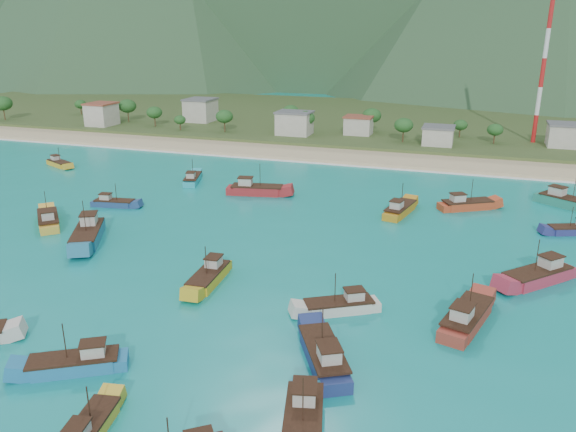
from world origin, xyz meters
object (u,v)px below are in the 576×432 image
(boat_3, at_px, (400,210))
(boat_1, at_px, (466,205))
(boat_5, at_px, (324,357))
(boat_6, at_px, (538,276))
(boat_7, at_px, (193,180))
(boat_21, at_px, (88,432))
(boat_8, at_px, (256,190))
(boat_22, at_px, (573,231))
(boat_9, at_px, (567,202))
(boat_23, at_px, (466,319))
(boat_4, at_px, (114,204))
(boat_14, at_px, (303,424))
(boat_12, at_px, (59,164))
(boat_16, at_px, (76,365))
(boat_24, at_px, (340,307))
(boat_20, at_px, (88,235))
(boat_13, at_px, (209,277))
(boat_17, at_px, (48,221))
(radio_tower, at_px, (545,58))

(boat_3, bearing_deg, boat_1, 42.73)
(boat_5, distance_m, boat_6, 36.57)
(boat_7, relative_size, boat_21, 1.13)
(boat_8, distance_m, boat_22, 60.21)
(boat_5, height_order, boat_9, boat_9)
(boat_1, relative_size, boat_23, 0.91)
(boat_4, distance_m, boat_6, 76.94)
(boat_14, bearing_deg, boat_12, -54.20)
(boat_5, relative_size, boat_16, 1.12)
(boat_24, bearing_deg, boat_5, 154.74)
(boat_20, distance_m, boat_21, 49.19)
(boat_5, height_order, boat_20, boat_20)
(boat_13, relative_size, boat_17, 1.02)
(boat_7, bearing_deg, boat_3, -27.11)
(boat_1, xyz_separation_m, boat_14, (-11.64, -70.08, 0.01))
(boat_14, distance_m, boat_21, 18.53)
(boat_3, distance_m, boat_5, 52.45)
(boat_8, bearing_deg, boat_1, 83.74)
(boat_8, height_order, boat_14, boat_8)
(boat_20, bearing_deg, boat_3, -174.89)
(boat_13, bearing_deg, boat_14, 127.00)
(boat_4, height_order, boat_20, boat_20)
(boat_9, bearing_deg, boat_16, -2.02)
(boat_6, distance_m, boat_14, 44.84)
(boat_8, bearing_deg, boat_13, 1.87)
(boat_1, distance_m, boat_22, 19.61)
(boat_12, relative_size, boat_13, 0.88)
(boat_23, bearing_deg, boat_9, 87.83)
(boat_9, distance_m, boat_20, 89.48)
(boat_4, distance_m, boat_9, 88.87)
(boat_1, height_order, boat_4, boat_1)
(radio_tower, xyz_separation_m, boat_7, (-76.02, -65.75, -24.56))
(boat_6, bearing_deg, boat_20, 48.60)
(boat_12, bearing_deg, boat_14, 74.60)
(boat_20, distance_m, boat_23, 60.58)
(radio_tower, height_order, boat_5, radio_tower)
(boat_12, distance_m, boat_23, 112.21)
(boat_5, relative_size, boat_6, 1.04)
(boat_3, xyz_separation_m, boat_8, (-30.48, 3.54, 0.14))
(boat_16, relative_size, boat_23, 0.85)
(boat_4, xyz_separation_m, boat_7, (6.28, 20.99, 0.10))
(boat_4, relative_size, boat_9, 0.74)
(boat_5, height_order, boat_21, boat_5)
(boat_7, bearing_deg, boat_20, -106.26)
(boat_6, height_order, boat_16, boat_6)
(boat_3, bearing_deg, boat_6, -35.26)
(boat_9, distance_m, boat_22, 16.15)
(boat_1, height_order, boat_9, boat_9)
(radio_tower, distance_m, boat_23, 116.74)
(boat_22, xyz_separation_m, boat_23, (-16.42, -38.00, 0.29))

